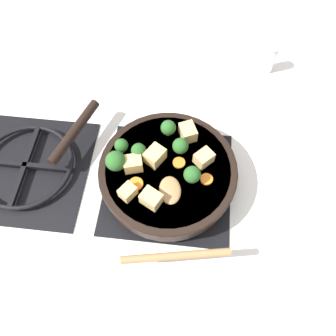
% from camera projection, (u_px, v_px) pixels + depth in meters
% --- Properties ---
extents(ground_plane, '(2.40, 2.40, 0.00)m').
position_uv_depth(ground_plane, '(168.00, 183.00, 0.82)').
color(ground_plane, white).
extents(front_burner_grate, '(0.31, 0.31, 0.03)m').
position_uv_depth(front_burner_grate, '(168.00, 181.00, 0.81)').
color(front_burner_grate, black).
rests_on(front_burner_grate, ground_plane).
extents(rear_burner_grate, '(0.31, 0.31, 0.03)m').
position_uv_depth(rear_burner_grate, '(26.00, 167.00, 0.83)').
color(rear_burner_grate, black).
rests_on(rear_burner_grate, ground_plane).
extents(skillet_pan, '(0.34, 0.45, 0.05)m').
position_uv_depth(skillet_pan, '(167.00, 172.00, 0.77)').
color(skillet_pan, black).
rests_on(skillet_pan, front_burner_grate).
extents(wooden_spoon, '(0.21, 0.22, 0.02)m').
position_uv_depth(wooden_spoon, '(173.00, 225.00, 0.68)').
color(wooden_spoon, '#A87A4C').
rests_on(wooden_spoon, skillet_pan).
extents(tofu_cube_center_large, '(0.06, 0.05, 0.04)m').
position_uv_depth(tofu_cube_center_large, '(155.00, 156.00, 0.74)').
color(tofu_cube_center_large, '#DBB770').
rests_on(tofu_cube_center_large, skillet_pan).
extents(tofu_cube_near_handle, '(0.04, 0.04, 0.03)m').
position_uv_depth(tofu_cube_near_handle, '(128.00, 192.00, 0.71)').
color(tofu_cube_near_handle, '#DBB770').
rests_on(tofu_cube_near_handle, skillet_pan).
extents(tofu_cube_east_chunk, '(0.05, 0.05, 0.03)m').
position_uv_depth(tofu_cube_east_chunk, '(204.00, 158.00, 0.74)').
color(tofu_cube_east_chunk, '#DBB770').
rests_on(tofu_cube_east_chunk, skillet_pan).
extents(tofu_cube_west_chunk, '(0.04, 0.05, 0.03)m').
position_uv_depth(tofu_cube_west_chunk, '(133.00, 164.00, 0.74)').
color(tofu_cube_west_chunk, '#DBB770').
rests_on(tofu_cube_west_chunk, skillet_pan).
extents(tofu_cube_back_piece, '(0.05, 0.05, 0.03)m').
position_uv_depth(tofu_cube_back_piece, '(151.00, 199.00, 0.70)').
color(tofu_cube_back_piece, '#DBB770').
rests_on(tofu_cube_back_piece, skillet_pan).
extents(tofu_cube_front_piece, '(0.05, 0.05, 0.03)m').
position_uv_depth(tofu_cube_front_piece, '(188.00, 132.00, 0.78)').
color(tofu_cube_front_piece, '#DBB770').
rests_on(tofu_cube_front_piece, skillet_pan).
extents(broccoli_floret_near_spoon, '(0.04, 0.04, 0.05)m').
position_uv_depth(broccoli_floret_near_spoon, '(192.00, 175.00, 0.71)').
color(broccoli_floret_near_spoon, '#709956').
rests_on(broccoli_floret_near_spoon, skillet_pan).
extents(broccoli_floret_center_top, '(0.04, 0.04, 0.04)m').
position_uv_depth(broccoli_floret_center_top, '(168.00, 128.00, 0.77)').
color(broccoli_floret_center_top, '#709956').
rests_on(broccoli_floret_center_top, skillet_pan).
extents(broccoli_floret_east_rim, '(0.03, 0.03, 0.04)m').
position_uv_depth(broccoli_floret_east_rim, '(121.00, 146.00, 0.75)').
color(broccoli_floret_east_rim, '#709956').
rests_on(broccoli_floret_east_rim, skillet_pan).
extents(broccoli_floret_west_rim, '(0.03, 0.03, 0.04)m').
position_uv_depth(broccoli_floret_west_rim, '(139.00, 151.00, 0.74)').
color(broccoli_floret_west_rim, '#709956').
rests_on(broccoli_floret_west_rim, skillet_pan).
extents(broccoli_floret_north_edge, '(0.04, 0.04, 0.04)m').
position_uv_depth(broccoli_floret_north_edge, '(180.00, 146.00, 0.75)').
color(broccoli_floret_north_edge, '#709956').
rests_on(broccoli_floret_north_edge, skillet_pan).
extents(broccoli_floret_south_cluster, '(0.05, 0.05, 0.05)m').
position_uv_depth(broccoli_floret_south_cluster, '(116.00, 161.00, 0.72)').
color(broccoli_floret_south_cluster, '#709956').
rests_on(broccoli_floret_south_cluster, skillet_pan).
extents(carrot_slice_orange_thin, '(0.03, 0.03, 0.01)m').
position_uv_depth(carrot_slice_orange_thin, '(206.00, 179.00, 0.73)').
color(carrot_slice_orange_thin, orange).
rests_on(carrot_slice_orange_thin, skillet_pan).
extents(carrot_slice_near_center, '(0.03, 0.03, 0.01)m').
position_uv_depth(carrot_slice_near_center, '(179.00, 163.00, 0.75)').
color(carrot_slice_near_center, orange).
rests_on(carrot_slice_near_center, skillet_pan).
extents(carrot_slice_edge_slice, '(0.03, 0.03, 0.01)m').
position_uv_depth(carrot_slice_edge_slice, '(136.00, 184.00, 0.73)').
color(carrot_slice_edge_slice, orange).
rests_on(carrot_slice_edge_slice, skillet_pan).
extents(salt_shaker, '(0.04, 0.04, 0.09)m').
position_uv_depth(salt_shaker, '(269.00, 59.00, 0.96)').
color(salt_shaker, white).
rests_on(salt_shaker, ground_plane).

